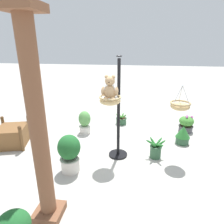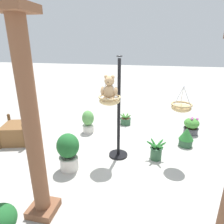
{
  "view_description": "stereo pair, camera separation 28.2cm",
  "coord_description": "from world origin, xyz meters",
  "views": [
    {
      "loc": [
        -0.58,
        4.12,
        2.55
      ],
      "look_at": [
        0.01,
        0.1,
        1.13
      ],
      "focal_mm": 31.73,
      "sensor_mm": 36.0,
      "label": 1
    },
    {
      "loc": [
        -0.85,
        4.07,
        2.55
      ],
      "look_at": [
        0.01,
        0.1,
        1.13
      ],
      "focal_mm": 31.73,
      "sensor_mm": 36.0,
      "label": 2
    }
  ],
  "objects": [
    {
      "name": "potted_plant_conical_shrub",
      "position": [
        0.0,
        -1.95,
        0.14
      ],
      "size": [
        0.37,
        0.38,
        0.35
      ],
      "color": "#2D5638",
      "rests_on": "ground"
    },
    {
      "name": "potted_plant_trailing_ivy",
      "position": [
        -1.0,
        -0.04,
        0.2
      ],
      "size": [
        0.47,
        0.44,
        0.46
      ],
      "color": "#2D5638",
      "rests_on": "ground"
    },
    {
      "name": "hanging_basket_with_teddy",
      "position": [
        0.03,
        0.25,
        1.44
      ],
      "size": [
        0.46,
        0.46,
        0.6
      ],
      "color": "tan"
    },
    {
      "name": "potted_plant_fern_front",
      "position": [
        -1.75,
        -0.83,
        0.25
      ],
      "size": [
        0.37,
        0.37,
        0.5
      ],
      "color": "#2D5638",
      "rests_on": "ground"
    },
    {
      "name": "display_pole_central",
      "position": [
        -0.12,
        -0.0,
        0.7
      ],
      "size": [
        0.44,
        0.44,
        2.31
      ],
      "color": "black",
      "rests_on": "ground"
    },
    {
      "name": "wooden_planter_box",
      "position": [
        2.68,
        -0.13,
        0.27
      ],
      "size": [
        0.93,
        0.98,
        0.67
      ],
      "color": "brown",
      "rests_on": "ground"
    },
    {
      "name": "potted_plant_broad_leaf",
      "position": [
        0.8,
        0.75,
        0.44
      ],
      "size": [
        0.46,
        0.46,
        0.82
      ],
      "color": "beige",
      "rests_on": "ground"
    },
    {
      "name": "potted_plant_bushy_green",
      "position": [
        -1.99,
        -1.64,
        0.24
      ],
      "size": [
        0.43,
        0.43,
        0.53
      ],
      "color": "#4C4C51",
      "rests_on": "ground"
    },
    {
      "name": "potted_plant_flowering_red",
      "position": [
        1.0,
        -1.1,
        0.35
      ],
      "size": [
        0.35,
        0.35,
        0.68
      ],
      "color": "beige",
      "rests_on": "ground"
    },
    {
      "name": "greenhouse_pillar_right",
      "position": [
        0.74,
        1.89,
        1.44
      ],
      "size": [
        0.44,
        0.44,
        2.97
      ],
      "color": "brown",
      "rests_on": "ground"
    },
    {
      "name": "teddy_bear",
      "position": [
        0.03,
        0.27,
        1.66
      ],
      "size": [
        0.35,
        0.32,
        0.51
      ],
      "color": "tan"
    },
    {
      "name": "ground_plane",
      "position": [
        0.0,
        0.0,
        0.0
      ],
      "size": [
        40.0,
        40.0,
        0.0
      ],
      "primitive_type": "plane",
      "color": "#ADAAA3"
    },
    {
      "name": "hanging_basket_left_high",
      "position": [
        -1.43,
        -0.03,
        1.3
      ],
      "size": [
        0.43,
        0.43,
        0.53
      ],
      "color": "tan"
    }
  ]
}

